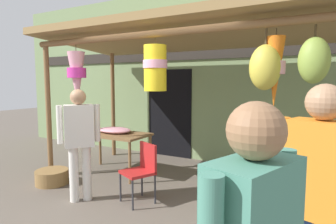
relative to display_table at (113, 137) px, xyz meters
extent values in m
plane|color=#60564C|center=(1.30, -0.64, -0.69)|extent=(30.00, 30.00, 0.00)
cube|color=#7A9360|center=(1.30, 1.78, 1.18)|extent=(11.43, 0.25, 3.74)
cube|color=#2D2823|center=(1.30, 1.64, 1.63)|extent=(10.29, 0.04, 0.24)
cube|color=black|center=(0.30, 1.65, 0.31)|extent=(1.10, 0.03, 2.00)
cylinder|color=brown|center=(-0.90, -0.69, 0.50)|extent=(0.09, 0.09, 2.38)
cylinder|color=brown|center=(-0.90, 1.08, 0.50)|extent=(0.09, 0.09, 2.38)
cylinder|color=brown|center=(1.39, -0.69, 1.69)|extent=(4.77, 0.10, 0.10)
cylinder|color=brown|center=(1.39, 1.08, 1.84)|extent=(4.77, 0.10, 0.10)
cube|color=olive|center=(1.39, 0.20, 1.81)|extent=(5.07, 2.27, 0.30)
cylinder|color=brown|center=(-0.19, -0.66, 1.58)|extent=(0.01, 0.01, 0.11)
cone|color=pink|center=(-0.19, -0.66, 1.07)|extent=(0.28, 0.28, 0.91)
cylinder|color=#D13399|center=(-0.19, -0.66, 1.18)|extent=(0.31, 0.31, 0.16)
cylinder|color=brown|center=(1.34, -0.66, 1.59)|extent=(0.01, 0.01, 0.10)
cylinder|color=yellow|center=(1.34, -0.66, 1.22)|extent=(0.32, 0.32, 0.64)
cylinder|color=pink|center=(1.34, -0.66, 1.28)|extent=(0.34, 0.34, 0.11)
cylinder|color=brown|center=(2.93, -0.60, 1.59)|extent=(0.01, 0.01, 0.09)
cone|color=orange|center=(2.93, -0.60, 1.13)|extent=(0.21, 0.21, 0.82)
cylinder|color=pink|center=(2.93, -0.60, 1.19)|extent=(0.23, 0.23, 0.15)
cylinder|color=#4C3D23|center=(3.33, -0.62, 1.57)|extent=(0.02, 0.02, 0.13)
ellipsoid|color=#89A842|center=(3.33, -0.62, 1.26)|extent=(0.33, 0.28, 0.50)
cylinder|color=#4C3D23|center=(2.83, -0.66, 1.55)|extent=(0.02, 0.02, 0.18)
ellipsoid|color=gold|center=(2.83, -0.66, 1.19)|extent=(0.36, 0.30, 0.52)
cube|color=brown|center=(0.00, 0.00, 0.06)|extent=(1.34, 0.74, 0.04)
cylinder|color=brown|center=(-0.62, -0.32, -0.33)|extent=(0.05, 0.05, 0.73)
cylinder|color=brown|center=(0.62, -0.32, -0.33)|extent=(0.05, 0.05, 0.73)
cylinder|color=brown|center=(-0.62, 0.32, -0.33)|extent=(0.05, 0.05, 0.73)
cylinder|color=brown|center=(0.62, 0.32, -0.33)|extent=(0.05, 0.05, 0.73)
ellipsoid|color=pink|center=(0.01, 0.04, 0.13)|extent=(0.65, 0.46, 0.10)
ellipsoid|color=orange|center=(0.11, -0.01, 0.14)|extent=(0.29, 0.23, 0.07)
cube|color=#AD1E1E|center=(1.17, -0.88, -0.25)|extent=(0.53, 0.53, 0.04)
cube|color=#AD1E1E|center=(1.25, -0.71, -0.05)|extent=(0.38, 0.20, 0.40)
cylinder|color=#333338|center=(0.93, -0.96, -0.47)|extent=(0.03, 0.03, 0.44)
cylinder|color=#333338|center=(1.26, -1.11, -0.47)|extent=(0.03, 0.03, 0.44)
cylinder|color=#333338|center=(1.08, -0.64, -0.47)|extent=(0.03, 0.03, 0.44)
cylinder|color=#333338|center=(1.41, -0.79, -0.47)|extent=(0.03, 0.03, 0.44)
cylinder|color=olive|center=(-0.54, -0.96, -0.57)|extent=(0.54, 0.54, 0.24)
torus|color=black|center=(3.02, -0.83, -0.36)|extent=(0.70, 0.24, 0.71)
cylinder|color=black|center=(3.52, -0.69, -0.14)|extent=(0.86, 0.27, 0.04)
cylinder|color=black|center=(3.42, -0.71, -0.31)|extent=(0.49, 0.17, 0.31)
cylinder|color=black|center=(3.24, -0.76, 0.02)|extent=(0.03, 0.03, 0.30)
cube|color=black|center=(3.24, -0.76, 0.18)|extent=(0.21, 0.13, 0.05)
cylinder|color=#4C8E7A|center=(3.34, -2.80, 0.46)|extent=(0.08, 0.08, 0.55)
sphere|color=#9E704C|center=(3.26, -3.04, 0.85)|extent=(0.22, 0.22, 0.22)
cube|color=orange|center=(3.47, -2.09, 0.47)|extent=(0.45, 0.33, 0.63)
cylinder|color=orange|center=(3.22, -2.01, 0.50)|extent=(0.08, 0.08, 0.57)
sphere|color=tan|center=(3.47, -2.09, 0.90)|extent=(0.23, 0.23, 0.23)
cylinder|color=silver|center=(0.46, -1.14, -0.29)|extent=(0.13, 0.13, 0.80)
cylinder|color=silver|center=(0.35, -1.28, -0.29)|extent=(0.13, 0.13, 0.80)
cube|color=silver|center=(0.40, -1.21, 0.41)|extent=(0.43, 0.45, 0.60)
cylinder|color=silver|center=(0.57, -1.02, 0.44)|extent=(0.08, 0.08, 0.54)
cylinder|color=silver|center=(0.24, -1.41, 0.44)|extent=(0.08, 0.08, 0.54)
sphere|color=tan|center=(0.40, -1.21, 0.82)|extent=(0.22, 0.22, 0.22)
camera|label=1|loc=(3.49, -4.12, 1.03)|focal=30.77mm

